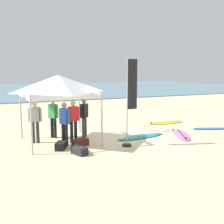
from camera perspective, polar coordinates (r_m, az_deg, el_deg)
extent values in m
plane|color=beige|center=(12.29, 1.77, -5.30)|extent=(80.00, 80.00, 0.00)
cube|color=#568499|center=(44.61, -18.31, 4.28)|extent=(80.00, 36.00, 0.10)
cylinder|color=#B7B7BC|center=(10.04, -16.11, -2.75)|extent=(0.07, 0.07, 2.05)
cylinder|color=#B7B7BC|center=(10.77, -2.09, -1.69)|extent=(0.07, 0.07, 2.05)
cylinder|color=#B7B7BC|center=(12.62, -18.06, -0.61)|extent=(0.07, 0.07, 2.05)
cylinder|color=#B7B7BC|center=(13.21, -6.63, 0.13)|extent=(0.07, 0.07, 2.05)
cube|color=white|center=(10.20, -8.97, 2.95)|extent=(2.64, 0.03, 0.18)
cube|color=white|center=(12.75, -12.34, 3.93)|extent=(2.64, 0.03, 0.18)
cube|color=white|center=(11.21, -17.40, 3.16)|extent=(0.03, 2.64, 0.18)
cube|color=white|center=(11.87, -4.64, 3.78)|extent=(0.03, 2.64, 0.18)
pyramid|color=white|center=(11.44, -10.90, 5.69)|extent=(2.76, 2.76, 0.70)
ellipsoid|color=#19847F|center=(12.47, 5.90, -4.98)|extent=(2.54, 1.02, 0.07)
cube|color=white|center=(12.46, 5.90, -4.81)|extent=(2.08, 0.35, 0.01)
cone|color=white|center=(11.84, 2.11, -5.19)|extent=(0.09, 0.09, 0.12)
ellipsoid|color=pink|center=(13.14, 13.96, -4.50)|extent=(1.62, 2.32, 0.07)
cube|color=black|center=(13.13, 13.97, -4.34)|extent=(0.95, 1.75, 0.01)
cone|color=black|center=(12.22, 14.85, -5.04)|extent=(0.09, 0.09, 0.12)
ellipsoid|color=blue|center=(14.97, 19.42, -3.17)|extent=(1.91, 1.13, 0.07)
cube|color=white|center=(14.96, 19.43, -3.02)|extent=(1.49, 0.60, 0.01)
cone|color=white|center=(14.66, 16.71, -2.90)|extent=(0.09, 0.09, 0.12)
ellipsoid|color=white|center=(14.21, 9.29, -3.39)|extent=(1.40, 2.08, 0.07)
cube|color=black|center=(14.21, 9.29, -3.24)|extent=(0.81, 1.58, 0.01)
cone|color=black|center=(13.82, 12.34, -3.41)|extent=(0.09, 0.09, 0.12)
ellipsoid|color=yellow|center=(15.97, 10.88, -2.13)|extent=(2.35, 0.65, 0.07)
cube|color=black|center=(15.96, 10.88, -2.00)|extent=(1.99, 0.06, 0.01)
cone|color=black|center=(15.42, 7.99, -2.08)|extent=(0.09, 0.09, 0.12)
cylinder|color=black|center=(11.01, -9.26, -4.68)|extent=(0.13, 0.13, 0.88)
cylinder|color=black|center=(11.14, -9.90, -4.54)|extent=(0.13, 0.13, 0.88)
cube|color=#2851B2|center=(10.93, -9.68, -0.83)|extent=(0.36, 0.42, 0.60)
sphere|color=#9E7051|center=(10.87, -9.73, 1.39)|extent=(0.21, 0.21, 0.21)
cylinder|color=#2851B2|center=(10.77, -8.84, -1.05)|extent=(0.09, 0.09, 0.54)
cylinder|color=#2851B2|center=(11.11, -10.48, -0.81)|extent=(0.09, 0.09, 0.54)
cylinder|color=black|center=(11.66, -7.40, -3.90)|extent=(0.13, 0.13, 0.88)
cylinder|color=black|center=(11.59, -8.21, -4.00)|extent=(0.13, 0.13, 0.88)
cube|color=red|center=(11.49, -7.88, -0.34)|extent=(0.38, 0.26, 0.60)
sphere|color=beige|center=(11.43, -7.92, 1.76)|extent=(0.21, 0.21, 0.21)
cylinder|color=red|center=(11.59, -6.84, -0.35)|extent=(0.09, 0.09, 0.54)
cylinder|color=red|center=(11.40, -8.93, -0.53)|extent=(0.09, 0.09, 0.54)
cylinder|color=#383842|center=(12.51, -5.45, -3.03)|extent=(0.13, 0.13, 0.88)
cylinder|color=#383842|center=(12.36, -5.86, -3.18)|extent=(0.13, 0.13, 0.88)
cube|color=black|center=(12.31, -5.71, 0.27)|extent=(0.42, 0.40, 0.60)
sphere|color=#9E7051|center=(12.25, -5.73, 2.24)|extent=(0.21, 0.21, 0.21)
cylinder|color=black|center=(12.51, -5.18, 0.32)|extent=(0.09, 0.09, 0.54)
cylinder|color=black|center=(12.11, -6.24, 0.04)|extent=(0.09, 0.09, 0.54)
cylinder|color=black|center=(12.58, -12.11, -3.11)|extent=(0.13, 0.13, 0.88)
cylinder|color=black|center=(12.46, -11.50, -3.20)|extent=(0.13, 0.13, 0.88)
cube|color=#2D8C47|center=(12.40, -11.91, 0.20)|extent=(0.38, 0.42, 0.60)
sphere|color=beige|center=(12.35, -11.97, 2.15)|extent=(0.21, 0.21, 0.21)
cylinder|color=#2D8C47|center=(12.56, -12.68, 0.18)|extent=(0.09, 0.09, 0.54)
cylinder|color=#2D8C47|center=(12.25, -11.11, 0.02)|extent=(0.09, 0.09, 0.54)
cylinder|color=#2D2D33|center=(11.80, -15.75, -4.01)|extent=(0.13, 0.13, 0.88)
cylinder|color=#2D2D33|center=(11.76, -14.89, -4.02)|extent=(0.13, 0.13, 0.88)
cube|color=gray|center=(11.64, -15.46, -0.45)|extent=(0.42, 0.34, 0.60)
sphere|color=beige|center=(11.59, -15.54, 1.62)|extent=(0.21, 0.21, 0.21)
cylinder|color=gray|center=(11.70, -16.55, -0.56)|extent=(0.09, 0.09, 0.54)
cylinder|color=gray|center=(11.60, -14.35, -0.55)|extent=(0.09, 0.09, 0.54)
cylinder|color=#99999E|center=(10.66, 3.11, 1.87)|extent=(0.04, 0.04, 3.40)
cube|color=black|center=(10.71, 4.18, 5.65)|extent=(0.40, 0.02, 1.90)
cylinder|color=black|center=(10.97, 3.04, -6.77)|extent=(0.36, 0.36, 0.08)
cube|color=#4C1919|center=(11.05, -6.44, -6.17)|extent=(0.65, 0.43, 0.28)
cube|color=black|center=(10.68, -10.36, -6.77)|extent=(0.57, 0.68, 0.28)
cube|color=#232328|center=(9.97, -6.64, -7.79)|extent=(0.49, 0.67, 0.28)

